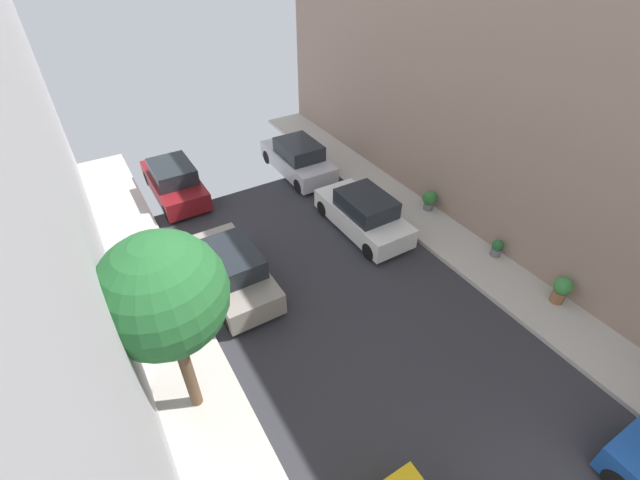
{
  "coord_description": "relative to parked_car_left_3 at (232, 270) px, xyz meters",
  "views": [
    {
      "loc": [
        -5.49,
        0.57,
        9.93
      ],
      "look_at": [
        0.63,
        10.73,
        0.5
      ],
      "focal_mm": 24.05,
      "sensor_mm": 36.0,
      "label": 1
    }
  ],
  "objects": [
    {
      "name": "parked_car_left_3",
      "position": [
        0.0,
        0.0,
        0.0
      ],
      "size": [
        1.78,
        4.2,
        1.57
      ],
      "color": "gray",
      "rests_on": "ground"
    },
    {
      "name": "parked_car_left_4",
      "position": [
        0.0,
        6.37,
        0.0
      ],
      "size": [
        1.78,
        4.2,
        1.57
      ],
      "color": "maroon",
      "rests_on": "ground"
    },
    {
      "name": "parked_car_right_2",
      "position": [
        5.4,
        0.37,
        0.0
      ],
      "size": [
        1.78,
        4.2,
        1.57
      ],
      "color": "white",
      "rests_on": "ground"
    },
    {
      "name": "parked_car_right_3",
      "position": [
        5.4,
        5.46,
        0.0
      ],
      "size": [
        1.78,
        4.2,
        1.57
      ],
      "color": "silver",
      "rests_on": "ground"
    },
    {
      "name": "street_tree_0",
      "position": [
        -2.39,
        -3.48,
        3.17
      ],
      "size": [
        2.6,
        2.6,
        5.07
      ],
      "color": "brown",
      "rests_on": "sidewalk_left"
    },
    {
      "name": "potted_plant_0",
      "position": [
        8.38,
        -3.42,
        -0.24
      ],
      "size": [
        0.38,
        0.38,
        0.64
      ],
      "color": "slate",
      "rests_on": "sidewalk_right"
    },
    {
      "name": "potted_plant_2",
      "position": [
        8.34,
        -0.04,
        -0.12
      ],
      "size": [
        0.57,
        0.57,
        0.81
      ],
      "color": "slate",
      "rests_on": "sidewalk_right"
    },
    {
      "name": "potted_plant_3",
      "position": [
        8.28,
        -5.93,
        -0.04
      ],
      "size": [
        0.56,
        0.56,
        0.92
      ],
      "color": "brown",
      "rests_on": "sidewalk_right"
    }
  ]
}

